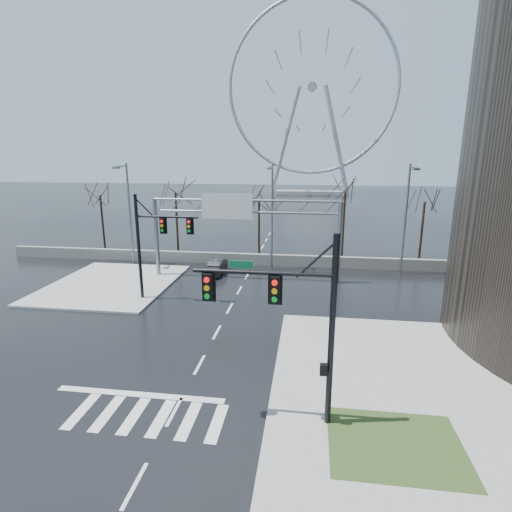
% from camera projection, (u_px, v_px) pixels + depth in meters
% --- Properties ---
extents(ground, '(260.00, 260.00, 0.00)m').
position_uv_depth(ground, '(199.00, 365.00, 21.04)').
color(ground, black).
rests_on(ground, ground).
extents(sidewalk_right_ext, '(12.00, 10.00, 0.15)m').
position_uv_depth(sidewalk_right_ext, '(388.00, 357.00, 21.63)').
color(sidewalk_right_ext, gray).
rests_on(sidewalk_right_ext, ground).
extents(sidewalk_far, '(10.00, 12.00, 0.15)m').
position_uv_depth(sidewalk_far, '(112.00, 284.00, 33.98)').
color(sidewalk_far, gray).
rests_on(sidewalk_far, ground).
extents(grass_strip, '(5.00, 4.00, 0.02)m').
position_uv_depth(grass_strip, '(395.00, 445.00, 15.02)').
color(grass_strip, '#283B18').
rests_on(grass_strip, sidewalk_near).
extents(barrier_wall, '(52.00, 0.50, 1.10)m').
position_uv_depth(barrier_wall, '(253.00, 259.00, 40.10)').
color(barrier_wall, slate).
rests_on(barrier_wall, ground).
extents(signal_mast_near, '(5.52, 0.41, 8.00)m').
position_uv_depth(signal_mast_near, '(297.00, 313.00, 15.28)').
color(signal_mast_near, black).
rests_on(signal_mast_near, ground).
extents(signal_mast_far, '(4.72, 0.41, 8.00)m').
position_uv_depth(signal_mast_far, '(153.00, 238.00, 29.21)').
color(signal_mast_far, black).
rests_on(signal_mast_far, ground).
extents(sign_gantry, '(16.36, 0.40, 7.60)m').
position_uv_depth(sign_gantry, '(240.00, 222.00, 34.17)').
color(sign_gantry, slate).
rests_on(sign_gantry, ground).
extents(streetlight_left, '(0.50, 2.55, 10.00)m').
position_uv_depth(streetlight_left, '(128.00, 206.00, 38.59)').
color(streetlight_left, slate).
rests_on(streetlight_left, ground).
extents(streetlight_mid, '(0.50, 2.55, 10.00)m').
position_uv_depth(streetlight_mid, '(272.00, 209.00, 36.76)').
color(streetlight_mid, slate).
rests_on(streetlight_mid, ground).
extents(streetlight_right, '(0.50, 2.55, 10.00)m').
position_uv_depth(streetlight_right, '(407.00, 211.00, 35.19)').
color(streetlight_right, slate).
rests_on(streetlight_right, ground).
extents(tree_far_left, '(3.50, 3.50, 7.00)m').
position_uv_depth(tree_far_left, '(101.00, 202.00, 45.06)').
color(tree_far_left, black).
rests_on(tree_far_left, ground).
extents(tree_left, '(3.75, 3.75, 7.50)m').
position_uv_depth(tree_left, '(176.00, 200.00, 43.30)').
color(tree_left, black).
rests_on(tree_left, ground).
extents(tree_center, '(3.25, 3.25, 6.50)m').
position_uv_depth(tree_center, '(259.00, 208.00, 43.28)').
color(tree_center, black).
rests_on(tree_center, ground).
extents(tree_right, '(3.90, 3.90, 7.80)m').
position_uv_depth(tree_right, '(345.00, 200.00, 40.89)').
color(tree_right, black).
rests_on(tree_right, ground).
extents(tree_far_right, '(3.40, 3.40, 6.80)m').
position_uv_depth(tree_far_right, '(424.00, 209.00, 40.52)').
color(tree_far_right, black).
rests_on(tree_far_right, ground).
extents(ferris_wheel, '(45.00, 6.00, 50.91)m').
position_uv_depth(ferris_wheel, '(312.00, 94.00, 105.14)').
color(ferris_wheel, gray).
rests_on(ferris_wheel, ground).
extents(car, '(1.53, 3.92, 1.27)m').
position_uv_depth(car, '(216.00, 267.00, 36.90)').
color(car, black).
rests_on(car, ground).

